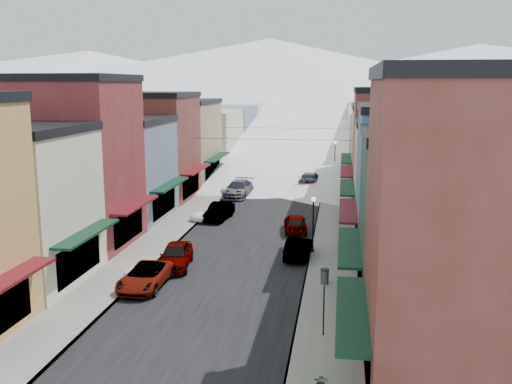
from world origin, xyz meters
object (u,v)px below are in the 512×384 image
(car_silver_sedan, at_px, (176,255))
(streetlamp_near, at_px, (313,217))
(trash_can, at_px, (325,276))
(car_dark_hatch, at_px, (219,211))
(car_green_sedan, at_px, (298,248))
(car_white_suv, at_px, (145,276))

(car_silver_sedan, height_order, streetlamp_near, streetlamp_near)
(car_silver_sedan, xyz_separation_m, trash_can, (9.75, -2.12, -0.20))
(car_dark_hatch, relative_size, streetlamp_near, 1.15)
(car_green_sedan, relative_size, streetlamp_near, 1.09)
(car_green_sedan, xyz_separation_m, trash_can, (2.00, -5.38, -0.10))
(car_green_sedan, bearing_deg, streetlamp_near, -125.84)
(car_white_suv, bearing_deg, car_green_sedan, 40.58)
(trash_can, distance_m, streetlamp_near, 6.92)
(car_white_suv, height_order, streetlamp_near, streetlamp_near)
(car_silver_sedan, bearing_deg, trash_can, -19.46)
(car_dark_hatch, bearing_deg, streetlamp_near, -39.28)
(car_white_suv, height_order, trash_can, car_white_suv)
(car_dark_hatch, height_order, trash_can, car_dark_hatch)
(car_dark_hatch, bearing_deg, trash_can, -51.25)
(car_white_suv, distance_m, car_dark_hatch, 17.32)
(streetlamp_near, bearing_deg, car_white_suv, -138.39)
(car_white_suv, bearing_deg, trash_can, 10.08)
(car_green_sedan, height_order, streetlamp_near, streetlamp_near)
(car_green_sedan, bearing_deg, car_white_suv, 43.60)
(car_green_sedan, relative_size, trash_can, 4.79)
(streetlamp_near, bearing_deg, car_silver_sedan, -153.07)
(trash_can, bearing_deg, car_white_suv, -170.14)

